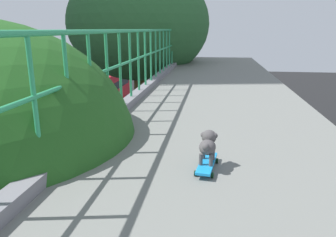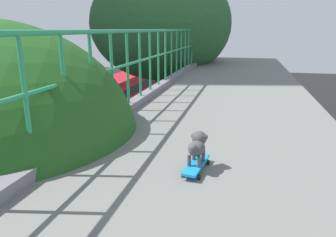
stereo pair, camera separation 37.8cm
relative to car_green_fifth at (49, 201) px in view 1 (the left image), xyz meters
The scene contains 7 objects.
car_green_fifth is the anchor object (origin of this frame).
car_silver_sixth 4.19m from the car_green_fifth, 139.84° to the left, with size 1.88×4.14×1.42m.
car_red_taxi_seventh 7.11m from the car_green_fifth, 89.85° to the left, with size 1.79×4.25×1.61m.
city_bus 16.82m from the car_green_fifth, 102.05° to the left, with size 2.63×10.66×3.52m.
roadside_tree_far 8.13m from the car_green_fifth, 39.17° to the left, with size 5.83×5.83×10.00m.
toy_skateboard 11.60m from the car_green_fifth, 50.91° to the right, with size 0.23×0.56×0.08m.
small_dog 11.68m from the car_green_fifth, 50.78° to the right, with size 0.19×0.34×0.30m.
Camera 1 is at (1.26, -0.56, 7.47)m, focal length 34.34 mm.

